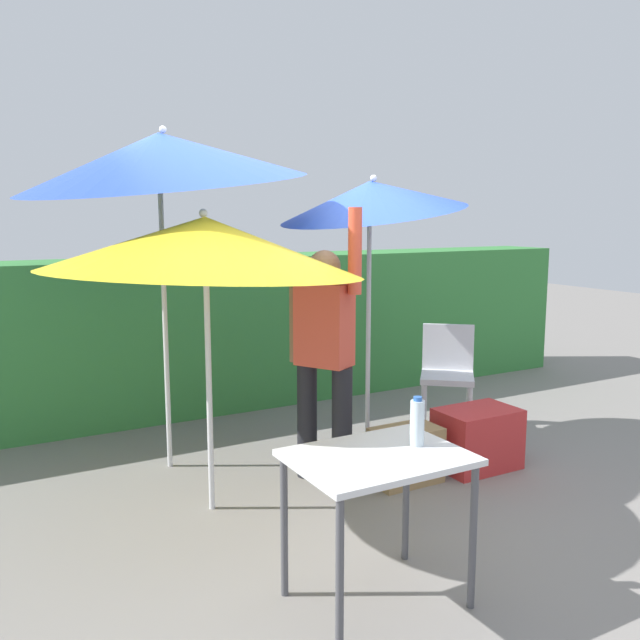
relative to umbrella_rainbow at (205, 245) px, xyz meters
The scene contains 11 objects.
ground_plane 1.89m from the umbrella_rainbow, ahead, with size 24.00×24.00×0.00m, color gray.
hedge_row 2.54m from the umbrella_rainbow, 67.11° to the left, with size 8.00×0.70×1.44m, color #38843D.
umbrella_rainbow is the anchor object (origin of this frame).
umbrella_orange 1.61m from the umbrella_rainbow, 17.95° to the left, with size 1.46×1.44×2.21m.
umbrella_yellow 0.99m from the umbrella_rainbow, 90.48° to the left, with size 2.02×2.00×2.56m.
person_vendor 1.11m from the umbrella_rainbow, ahead, with size 0.37×0.52×1.88m.
chair_plastic 2.67m from the umbrella_rainbow, 13.33° to the left, with size 0.62×0.62×0.89m.
cooler_box 2.43m from the umbrella_rainbow, ahead, with size 0.57×0.39×0.44m, color red.
crate_cardboard 1.98m from the umbrella_rainbow, 10.94° to the right, with size 0.47×0.29×0.39m, color #9E7A4C.
folding_table 1.73m from the umbrella_rainbow, 76.37° to the right, with size 0.80×0.60×0.73m.
bottle_water 1.67m from the umbrella_rainbow, 67.35° to the right, with size 0.07×0.07×0.24m.
Camera 1 is at (-2.27, -3.77, 1.83)m, focal length 37.71 mm.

